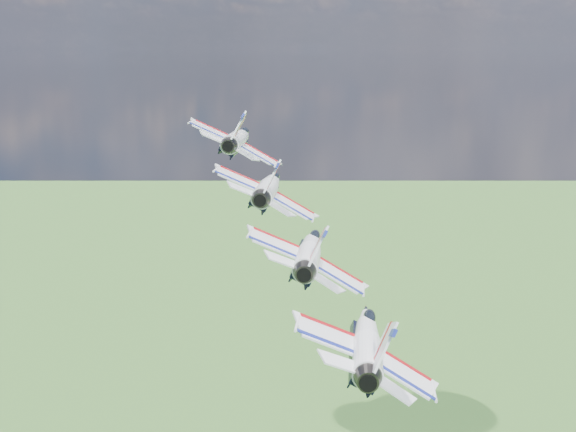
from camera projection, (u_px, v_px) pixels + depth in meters
The scene contains 4 objects.
jet_0 at pixel (238, 138), 81.57m from camera, with size 9.54×14.13×4.22m, color white, non-canonical shape.
jet_1 at pixel (269, 186), 71.47m from camera, with size 9.54×14.13×4.22m, color white, non-canonical shape.
jet_2 at pixel (310, 250), 61.36m from camera, with size 9.54×14.13×4.22m, color white, non-canonical shape.
jet_3 at pixel (367, 340), 51.25m from camera, with size 9.54×14.13×4.22m, color white, non-canonical shape.
Camera 1 is at (6.53, -60.70, 161.16)m, focal length 50.00 mm.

